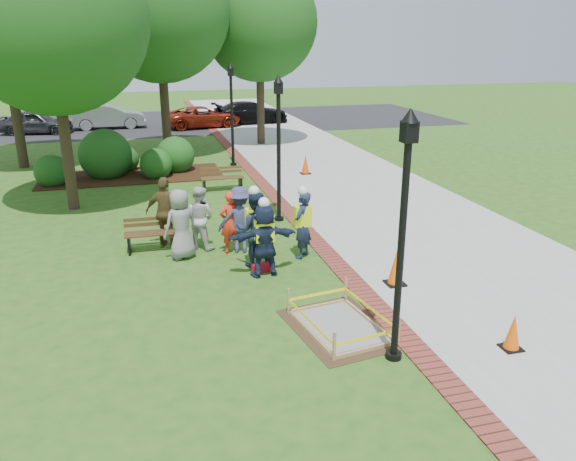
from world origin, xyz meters
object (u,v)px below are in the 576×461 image
object	(u,v)px
wet_concrete_pad	(340,317)
lamp_near	(403,222)
hivis_worker_b	(302,222)
hivis_worker_a	(264,237)
hivis_worker_c	(255,227)
bench_near	(156,240)
cone_front	(513,333)

from	to	relation	value
wet_concrete_pad	lamp_near	xyz separation A→B (m)	(0.53, -1.22, 2.25)
lamp_near	hivis_worker_b	bearing A→B (deg)	92.11
wet_concrete_pad	hivis_worker_a	xyz separation A→B (m)	(-0.82, 2.84, 0.70)
lamp_near	hivis_worker_a	distance (m)	4.55
hivis_worker_a	hivis_worker_c	distance (m)	0.64
hivis_worker_a	hivis_worker_b	size ratio (longest dim) A/B	1.02
hivis_worker_b	hivis_worker_a	bearing A→B (deg)	-143.34
bench_near	hivis_worker_b	xyz separation A→B (m)	(3.52, -1.46, 0.65)
wet_concrete_pad	hivis_worker_b	bearing A→B (deg)	84.65
hivis_worker_a	cone_front	bearing A→B (deg)	-51.42
cone_front	hivis_worker_c	size ratio (longest dim) A/B	0.35
cone_front	lamp_near	bearing A→B (deg)	172.18
wet_concrete_pad	lamp_near	size ratio (longest dim) A/B	0.59
hivis_worker_a	hivis_worker_b	world-z (taller)	hivis_worker_a
lamp_near	cone_front	bearing A→B (deg)	-7.82
hivis_worker_a	hivis_worker_b	distance (m)	1.45
wet_concrete_pad	bench_near	xyz separation A→B (m)	(-3.17, 5.17, 0.03)
bench_near	cone_front	size ratio (longest dim) A/B	2.27
bench_near	hivis_worker_c	xyz separation A→B (m)	(2.27, -1.70, 0.71)
bench_near	cone_front	world-z (taller)	bench_near
wet_concrete_pad	hivis_worker_c	world-z (taller)	hivis_worker_c
hivis_worker_c	hivis_worker_b	bearing A→B (deg)	10.53
lamp_near	hivis_worker_c	world-z (taller)	lamp_near
lamp_near	wet_concrete_pad	bearing A→B (deg)	113.43
hivis_worker_a	hivis_worker_b	xyz separation A→B (m)	(1.16, 0.87, -0.01)
lamp_near	hivis_worker_a	xyz separation A→B (m)	(-1.35, 4.06, -1.55)
cone_front	hivis_worker_c	xyz separation A→B (m)	(-3.56, 4.99, 0.65)
hivis_worker_a	lamp_near	bearing A→B (deg)	-71.67
cone_front	hivis_worker_b	xyz separation A→B (m)	(-2.31, 5.22, 0.59)
bench_near	lamp_near	size ratio (longest dim) A/B	0.37
hivis_worker_b	lamp_near	bearing A→B (deg)	-87.89
hivis_worker_b	bench_near	bearing A→B (deg)	157.41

